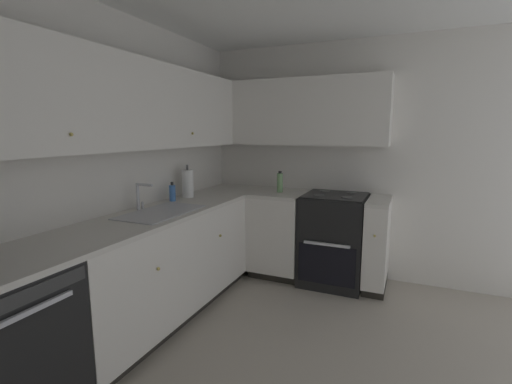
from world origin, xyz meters
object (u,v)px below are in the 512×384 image
at_px(oil_bottle, 280,182).
at_px(dishwasher, 1,354).
at_px(oven_range, 334,238).
at_px(soap_bottle, 172,193).
at_px(paper_towel_roll, 188,184).

bearing_deg(oil_bottle, dishwasher, 167.56).
height_order(oven_range, soap_bottle, soap_bottle).
distance_m(oven_range, paper_towel_roll, 1.58).
bearing_deg(dishwasher, paper_towel_roll, 4.77).
bearing_deg(dishwasher, soap_bottle, 6.06).
xyz_separation_m(soap_bottle, paper_towel_roll, (0.22, -0.02, 0.06)).
relative_size(dishwasher, oil_bottle, 3.88).
xyz_separation_m(dishwasher, oil_bottle, (2.56, -0.57, 0.58)).
xyz_separation_m(oven_range, paper_towel_roll, (-0.66, 1.31, 0.58)).
bearing_deg(dishwasher, oil_bottle, -12.44).
bearing_deg(paper_towel_roll, dishwasher, -175.23).
bearing_deg(oven_range, soap_bottle, 123.49).
xyz_separation_m(dishwasher, soap_bottle, (1.70, 0.18, 0.55)).
height_order(soap_bottle, paper_towel_roll, paper_towel_roll).
bearing_deg(soap_bottle, paper_towel_roll, -5.13).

